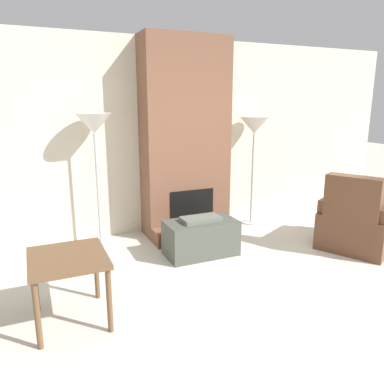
% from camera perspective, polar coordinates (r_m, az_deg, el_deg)
% --- Properties ---
extents(ground_plane, '(24.00, 24.00, 0.00)m').
position_cam_1_polar(ground_plane, '(3.32, 18.00, -19.57)').
color(ground_plane, beige).
extents(wall_back, '(7.25, 0.06, 2.60)m').
position_cam_1_polar(wall_back, '(5.28, -2.12, 8.41)').
color(wall_back, beige).
rests_on(wall_back, ground_plane).
extents(fireplace, '(1.16, 0.74, 2.60)m').
position_cam_1_polar(fireplace, '(5.04, -0.96, 7.53)').
color(fireplace, brown).
rests_on(fireplace, ground_plane).
extents(ottoman, '(0.84, 0.45, 0.47)m').
position_cam_1_polar(ottoman, '(4.46, 1.37, -6.90)').
color(ottoman, '#474C42').
rests_on(ottoman, ground_plane).
extents(armchair, '(1.14, 1.10, 0.95)m').
position_cam_1_polar(armchair, '(5.06, 23.80, -4.59)').
color(armchair, brown).
rests_on(armchair, ground_plane).
extents(side_table, '(0.60, 0.66, 0.58)m').
position_cam_1_polar(side_table, '(3.24, -18.36, -10.51)').
color(side_table, brown).
rests_on(side_table, ground_plane).
extents(floor_lamp_left, '(0.43, 0.43, 1.65)m').
position_cam_1_polar(floor_lamp_left, '(4.64, -14.69, 9.24)').
color(floor_lamp_left, '#ADADB2').
rests_on(floor_lamp_left, ground_plane).
extents(floor_lamp_right, '(0.43, 0.43, 1.57)m').
position_cam_1_polar(floor_lamp_right, '(5.47, 9.46, 9.33)').
color(floor_lamp_right, '#ADADB2').
rests_on(floor_lamp_right, ground_plane).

